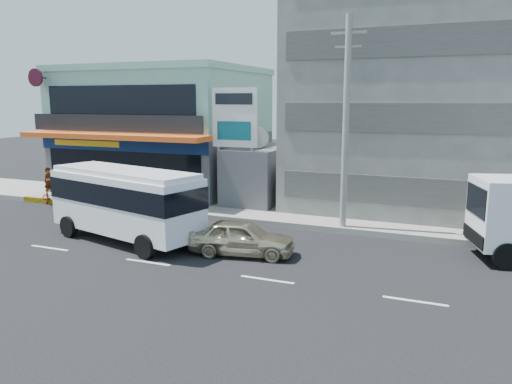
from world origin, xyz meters
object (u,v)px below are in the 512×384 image
(concrete_building, at_px, (447,86))
(sedan, at_px, (242,237))
(utility_pole_near, at_px, (346,124))
(minibus, at_px, (125,199))
(billboard, at_px, (235,125))
(satellite_dish, at_px, (256,147))
(motorcycle_rider, at_px, (50,193))
(shop_building, at_px, (165,133))

(concrete_building, relative_size, sedan, 3.72)
(utility_pole_near, bearing_deg, minibus, -149.04)
(billboard, relative_size, sedan, 1.61)
(concrete_building, bearing_deg, satellite_dish, -158.20)
(satellite_dish, relative_size, minibus, 0.18)
(satellite_dish, xyz_separation_m, utility_pole_near, (6.00, -3.60, 1.57))
(concrete_building, xyz_separation_m, motorcycle_rider, (-21.62, -8.20, -6.24))
(satellite_dish, bearing_deg, sedan, -70.98)
(shop_building, height_order, sedan, shop_building)
(satellite_dish, distance_m, sedan, 9.63)
(motorcycle_rider, bearing_deg, minibus, -26.99)
(utility_pole_near, xyz_separation_m, motorcycle_rider, (-17.62, -0.60, -4.39))
(concrete_building, height_order, sedan, concrete_building)
(sedan, xyz_separation_m, motorcycle_rider, (-14.62, 4.50, 0.03))
(concrete_building, height_order, motorcycle_rider, concrete_building)
(sedan, relative_size, motorcycle_rider, 1.87)
(minibus, height_order, motorcycle_rider, minibus)
(shop_building, distance_m, billboard, 8.92)
(shop_building, relative_size, satellite_dish, 8.27)
(shop_building, height_order, concrete_building, concrete_building)
(motorcycle_rider, bearing_deg, concrete_building, 20.77)
(concrete_building, bearing_deg, utility_pole_near, -117.76)
(shop_building, bearing_deg, minibus, -65.41)
(shop_building, height_order, minibus, shop_building)
(sedan, bearing_deg, billboard, 16.51)
(concrete_building, relative_size, minibus, 1.97)
(concrete_building, height_order, satellite_dish, concrete_building)
(utility_pole_near, bearing_deg, shop_building, 154.94)
(satellite_dish, height_order, motorcycle_rider, satellite_dish)
(satellite_dish, xyz_separation_m, sedan, (3.00, -8.70, -2.84))
(minibus, xyz_separation_m, sedan, (5.63, 0.08, -1.20))
(minibus, relative_size, motorcycle_rider, 3.53)
(shop_building, relative_size, concrete_building, 0.77)
(concrete_building, bearing_deg, motorcycle_rider, -159.23)
(billboard, xyz_separation_m, sedan, (3.50, -6.90, -4.20))
(billboard, height_order, motorcycle_rider, billboard)
(concrete_building, height_order, utility_pole_near, concrete_building)
(billboard, height_order, minibus, billboard)
(utility_pole_near, bearing_deg, satellite_dish, 149.04)
(minibus, distance_m, sedan, 5.76)
(shop_building, relative_size, utility_pole_near, 1.24)
(minibus, bearing_deg, shop_building, 114.59)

